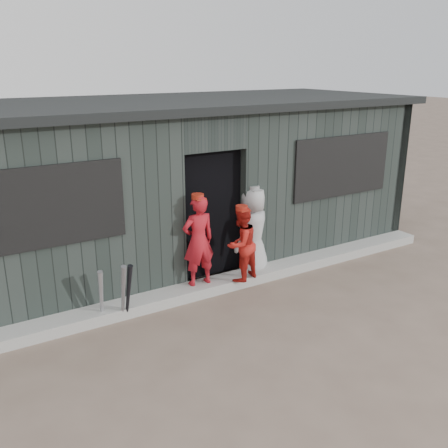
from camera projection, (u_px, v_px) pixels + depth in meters
ground at (303, 344)px, 5.90m from camera, size 80.00×80.00×0.00m
curb at (223, 283)px, 7.36m from camera, size 8.00×0.36×0.15m
bat_left at (101, 296)px, 6.26m from camera, size 0.11×0.26×0.76m
bat_mid at (123, 293)px, 6.24m from camera, size 0.10×0.34×0.85m
bat_right at (128, 293)px, 6.31m from camera, size 0.10×0.26×0.81m
player_red_left at (198, 241)px, 6.98m from camera, size 0.48×0.32×1.30m
player_red_right at (241, 244)px, 7.15m from camera, size 0.63×0.56×1.10m
player_grey_back at (253, 232)px, 7.65m from camera, size 0.80×0.66×1.40m
dugout at (171, 181)px, 8.36m from camera, size 8.30×3.30×2.62m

